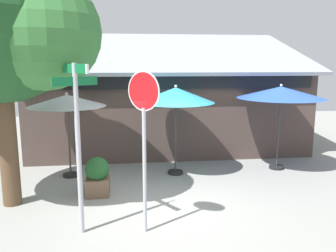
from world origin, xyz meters
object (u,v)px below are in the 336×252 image
Objects in this scene: stop_sign at (144,124)px; patio_umbrella_ivory_left at (67,101)px; shade_tree at (6,20)px; street_sign_post at (78,133)px; patio_umbrella_royal_blue_right at (281,93)px; sidewalk_planter at (97,176)px; patio_umbrella_teal_center at (176,96)px.

stop_sign is 1.28× the size of patio_umbrella_ivory_left.
street_sign_post is at bearing -43.95° from shade_tree.
sidewalk_planter is (-5.24, -1.52, -1.83)m from patio_umbrella_royal_blue_right.
patio_umbrella_royal_blue_right is 2.71× the size of sidewalk_planter.
patio_umbrella_ivory_left is (-0.72, 3.42, 0.20)m from street_sign_post.
street_sign_post is at bearing 174.87° from stop_sign.
street_sign_post is 3.36× the size of sidewalk_planter.
street_sign_post reaches higher than patio_umbrella_ivory_left.
patio_umbrella_royal_blue_right is (5.39, 3.41, 0.36)m from street_sign_post.
sidewalk_planter is (0.15, 1.90, -1.46)m from street_sign_post.
street_sign_post reaches higher than stop_sign.
patio_umbrella_royal_blue_right is (3.13, 0.12, 0.03)m from patio_umbrella_teal_center.
stop_sign is at bearing -30.20° from shade_tree.
stop_sign is 3.22× the size of sidewalk_planter.
patio_umbrella_teal_center is (2.26, 3.30, 0.33)m from street_sign_post.
street_sign_post is at bearing -78.05° from patio_umbrella_ivory_left.
sidewalk_planter is (0.88, -1.52, -1.66)m from patio_umbrella_ivory_left.
stop_sign is 0.51× the size of shade_tree.
patio_umbrella_ivory_left is (-1.92, 3.52, 0.05)m from stop_sign.
patio_umbrella_teal_center reaches higher than patio_umbrella_ivory_left.
street_sign_post is at bearing -94.61° from sidewalk_planter.
patio_umbrella_royal_blue_right is at bearing 32.35° from street_sign_post.
shade_tree is at bearing 149.80° from stop_sign.
stop_sign is at bearing -107.42° from patio_umbrella_teal_center.
patio_umbrella_royal_blue_right is at bearing -0.01° from patio_umbrella_ivory_left.
sidewalk_planter is at bearing -163.84° from patio_umbrella_royal_blue_right.
patio_umbrella_ivory_left is 0.93× the size of patio_umbrella_royal_blue_right.
stop_sign is 4.01m from patio_umbrella_ivory_left.
shade_tree is (-0.81, -1.93, 1.91)m from patio_umbrella_ivory_left.
patio_umbrella_ivory_left is at bearing 177.73° from patio_umbrella_teal_center.
patio_umbrella_teal_center is at bearing 55.55° from street_sign_post.
patio_umbrella_ivory_left is at bearing 179.99° from patio_umbrella_royal_blue_right.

